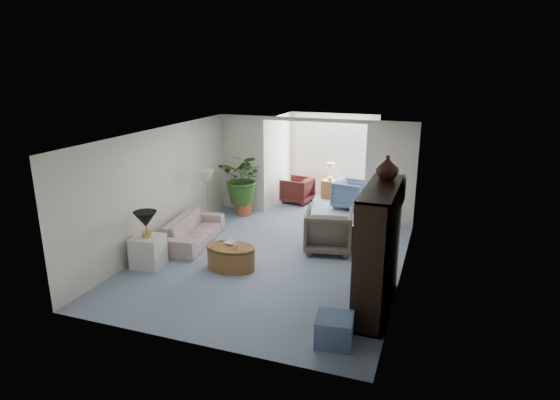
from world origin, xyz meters
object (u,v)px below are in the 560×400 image
at_px(coffee_bowl, 230,243).
at_px(framed_picture, 403,191).
at_px(coffee_table, 231,257).
at_px(entertainment_cabinet, 378,249).
at_px(cabinet_urn, 387,167).
at_px(sunroom_chair_blue, 350,194).
at_px(table_lamp, 145,219).
at_px(sofa, 193,230).
at_px(end_table, 148,251).
at_px(side_table_dark, 365,237).
at_px(sunroom_chair_maroon, 297,190).
at_px(coffee_cup, 236,247).
at_px(ottoman, 334,330).
at_px(sunroom_table, 330,189).
at_px(wingback_chair, 329,230).
at_px(floor_lamp, 207,176).
at_px(plant_pot, 244,209).

bearing_deg(coffee_bowl, framed_picture, 6.56).
height_order(coffee_table, entertainment_cabinet, entertainment_cabinet).
height_order(cabinet_urn, sunroom_chair_blue, cabinet_urn).
relative_size(table_lamp, coffee_bowl, 2.12).
bearing_deg(sofa, coffee_bowl, -130.05).
distance_m(end_table, side_table_dark, 4.37).
relative_size(coffee_bowl, sunroom_chair_blue, 0.25).
distance_m(cabinet_urn, sunroom_chair_maroon, 5.85).
xyz_separation_m(table_lamp, coffee_bowl, (1.49, 0.53, -0.47)).
relative_size(framed_picture, coffee_table, 0.53).
bearing_deg(coffee_cup, coffee_table, 146.31).
bearing_deg(coffee_bowl, coffee_table, -63.43).
bearing_deg(side_table_dark, framed_picture, -58.73).
distance_m(framed_picture, sunroom_chair_maroon, 5.43).
bearing_deg(ottoman, sunroom_chair_maroon, 111.99).
bearing_deg(sunroom_table, entertainment_cabinet, -69.58).
bearing_deg(ottoman, coffee_cup, 143.85).
relative_size(coffee_bowl, sunroom_chair_maroon, 0.27).
height_order(end_table, coffee_bowl, end_table).
height_order(wingback_chair, side_table_dark, wingback_chair).
bearing_deg(sunroom_chair_blue, framed_picture, -149.69).
bearing_deg(coffee_bowl, coffee_cup, -45.00).
height_order(sofa, coffee_table, sofa).
bearing_deg(wingback_chair, sofa, 0.49).
distance_m(end_table, sunroom_chair_blue, 5.83).
distance_m(floor_lamp, sunroom_table, 4.14).
distance_m(end_table, sunroom_table, 6.19).
distance_m(wingback_chair, ottoman, 3.38).
xyz_separation_m(cabinet_urn, plant_pot, (-3.92, 3.19, -2.03)).
distance_m(sofa, table_lamp, 1.52).
height_order(framed_picture, cabinet_urn, cabinet_urn).
distance_m(framed_picture, end_table, 4.87).
bearing_deg(sofa, side_table_dark, -83.89).
xyz_separation_m(coffee_bowl, sunroom_table, (0.64, 5.28, -0.21)).
xyz_separation_m(coffee_cup, ottoman, (2.27, -1.66, -0.29)).
height_order(wingback_chair, plant_pot, wingback_chair).
bearing_deg(framed_picture, sunroom_chair_blue, 112.08).
distance_m(coffee_bowl, ottoman, 3.11).
xyz_separation_m(sofa, plant_pot, (0.23, 2.20, -0.13)).
bearing_deg(plant_pot, sunroom_chair_blue, 31.62).
height_order(sofa, table_lamp, table_lamp).
height_order(end_table, wingback_chair, wingback_chair).
relative_size(sofa, cabinet_urn, 5.20).
bearing_deg(end_table, plant_pot, 83.15).
height_order(end_table, plant_pot, end_table).
xyz_separation_m(coffee_bowl, coffee_cup, (0.20, -0.20, 0.02)).
bearing_deg(sunroom_table, wingback_chair, -76.52).
height_order(coffee_cup, plant_pot, coffee_cup).
bearing_deg(plant_pot, table_lamp, -96.85).
bearing_deg(framed_picture, plant_pot, 147.29).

